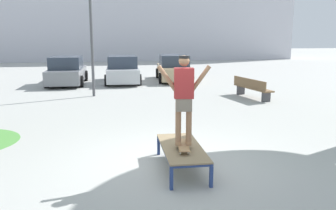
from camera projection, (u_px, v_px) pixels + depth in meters
ground_plane at (173, 162)px, 7.35m from camera, size 120.00×120.00×0.00m
building_facade at (119, 3)px, 36.65m from camera, size 37.42×4.00×11.88m
skate_box at (182, 149)px, 6.89m from camera, size 0.83×1.93×0.46m
skateboard at (183, 145)px, 6.71m from camera, size 0.32×0.82×0.09m
skater at (184, 94)px, 6.52m from camera, size 1.00×0.33×1.69m
car_grey at (67, 71)px, 18.95m from camera, size 2.06×4.27×1.50m
car_silver at (123, 70)px, 19.61m from camera, size 2.05×4.26×1.50m
car_tan at (174, 69)px, 20.47m from camera, size 2.19×4.33×1.50m
park_bench at (252, 88)px, 14.78m from camera, size 0.81×2.44×0.83m
light_post at (90, 5)px, 14.59m from camera, size 0.36×0.36×5.83m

